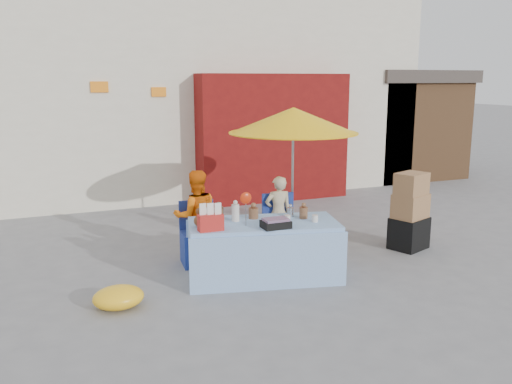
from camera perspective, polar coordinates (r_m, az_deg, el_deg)
name	(u,v)px	position (r m, az deg, el deg)	size (l,w,h in m)	color
ground	(250,280)	(6.93, -0.63, -9.29)	(80.00, 80.00, 0.00)	slate
backdrop	(156,53)	(13.84, -10.53, 14.14)	(14.00, 8.00, 7.80)	silver
market_table	(263,249)	(6.90, 0.74, -6.04)	(2.06, 1.31, 1.16)	#97BBF2
chair_left	(199,245)	(7.50, -5.97, -5.61)	(0.53, 0.52, 0.85)	navy
chair_right	(282,236)	(7.93, 2.75, -4.60)	(0.53, 0.52, 0.85)	navy
vendor_orange	(196,216)	(7.52, -6.34, -2.53)	(0.62, 0.48, 1.28)	orange
vendor_beige	(278,213)	(7.96, 2.35, -2.26)	(0.41, 0.27, 1.12)	#C9B88E
umbrella	(293,121)	(8.01, 3.95, 7.48)	(1.90, 1.90, 2.09)	gray
box_stack	(410,214)	(8.35, 15.89, -2.24)	(0.64, 0.58, 1.15)	black
tarp_bundle	(118,297)	(6.28, -14.28, -10.70)	(0.56, 0.45, 0.25)	yellow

